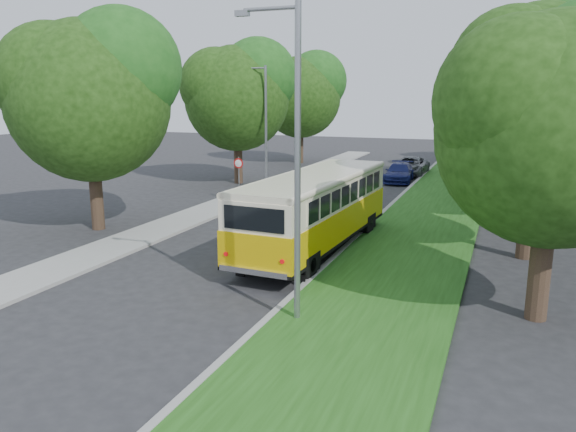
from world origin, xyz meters
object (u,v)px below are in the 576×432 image
at_px(car_silver, 320,211).
at_px(lamppost_far, 264,123).
at_px(vintage_bus, 316,212).
at_px(car_white, 341,195).
at_px(car_blue, 399,173).
at_px(car_grey, 410,166).
at_px(lamppost_near, 294,156).

bearing_deg(car_silver, lamppost_far, 122.18).
distance_m(vintage_bus, car_white, 8.19).
xyz_separation_m(car_blue, car_grey, (0.16, 3.59, 0.03)).
bearing_deg(car_white, car_silver, -81.49).
distance_m(lamppost_far, car_grey, 12.85).
height_order(lamppost_far, car_grey, lamppost_far).
bearing_deg(car_white, lamppost_near, -71.28).
distance_m(lamppost_far, car_white, 7.82).
xyz_separation_m(lamppost_near, vintage_bus, (-1.65, 6.68, -2.87)).
bearing_deg(lamppost_near, car_grey, 93.26).
height_order(car_white, car_blue, car_white).
xyz_separation_m(lamppost_far, car_silver, (6.01, -7.43, -3.50)).
distance_m(car_white, car_blue, 10.27).
bearing_deg(lamppost_far, car_white, -32.45).
height_order(vintage_bus, car_blue, vintage_bus).
bearing_deg(vintage_bus, car_white, 102.51).
xyz_separation_m(vintage_bus, car_blue, (-0.13, 18.24, -0.87)).
distance_m(lamppost_near, car_grey, 28.80).
distance_m(lamppost_far, car_silver, 10.18).
distance_m(lamppost_near, car_blue, 25.27).
height_order(vintage_bus, car_grey, vintage_bus).
xyz_separation_m(car_white, car_blue, (1.19, 10.20, -0.07)).
distance_m(lamppost_far, vintage_bus, 14.11).
bearing_deg(lamppost_far, vintage_bus, -58.44).
xyz_separation_m(car_silver, car_white, (-0.08, 3.65, 0.09)).
relative_size(car_blue, car_grey, 0.91).
xyz_separation_m(lamppost_near, car_white, (-2.97, 14.73, -3.67)).
bearing_deg(car_blue, car_grey, 83.66).
distance_m(vintage_bus, car_blue, 18.26).
relative_size(lamppost_near, car_grey, 1.68).
height_order(lamppost_far, vintage_bus, lamppost_far).
height_order(car_silver, car_white, car_white).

